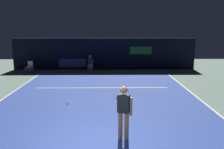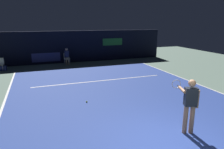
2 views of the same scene
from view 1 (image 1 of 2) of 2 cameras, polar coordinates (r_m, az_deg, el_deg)
name	(u,v)px [view 1 (image 1 of 2)]	position (r m, az deg, el deg)	size (l,w,h in m)	color
ground_plane	(101,98)	(11.90, -2.62, -5.75)	(29.85, 29.85, 0.00)	slate
court_surface	(101,98)	(11.90, -2.62, -5.72)	(9.77, 11.75, 0.01)	#2D479E
line_sideline_left	(198,98)	(12.70, 19.85, -5.26)	(0.10, 11.75, 0.01)	white
line_sideline_right	(4,98)	(12.99, -24.55, -5.25)	(0.10, 11.75, 0.01)	white
line_service	(102,88)	(13.88, -2.35, -3.21)	(7.62, 0.10, 0.01)	white
back_wall	(104,54)	(19.94, -1.89, 4.95)	(15.10, 0.33, 2.60)	black
tennis_player	(124,110)	(7.40, 2.84, -8.40)	(0.50, 1.05, 1.73)	tan
line_judge_on_chair	(90,63)	(19.20, -5.23, 2.83)	(0.44, 0.53, 1.32)	white
courtside_chair_near	(30,66)	(19.63, -19.11, 1.90)	(0.50, 0.48, 0.88)	white
tennis_ball	(67,104)	(11.16, -10.67, -6.85)	(0.07, 0.07, 0.07)	#CCE033
equipment_bag	(29,71)	(19.66, -19.24, 0.89)	(0.84, 0.32, 0.32)	navy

